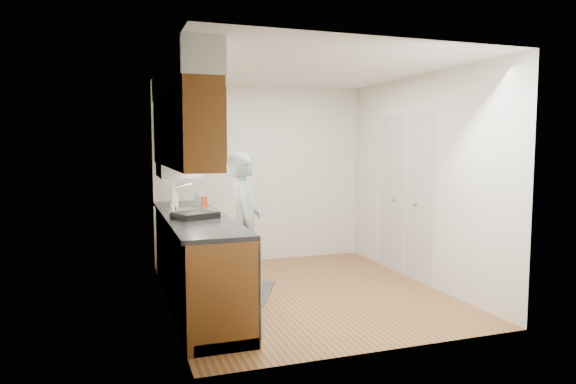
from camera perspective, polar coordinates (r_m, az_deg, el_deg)
The scene contains 14 objects.
floor at distance 5.92m, azimuth 1.75°, elevation -11.09°, with size 3.50×3.50×0.00m, color olive.
ceiling at distance 5.74m, azimuth 1.82°, elevation 13.61°, with size 3.50×3.50×0.00m, color white.
wall_left at distance 5.35m, azimuth -13.42°, elevation 0.64°, with size 0.02×3.50×2.50m, color silver.
wall_right at distance 6.38m, azimuth 14.49°, elevation 1.35°, with size 0.02×3.50×2.50m, color silver.
wall_back at distance 7.35m, azimuth -3.05°, elevation 2.03°, with size 3.00×0.02×2.50m, color silver.
counter at distance 5.50m, azimuth -10.10°, elevation -7.19°, with size 0.64×2.80×1.30m.
upper_cabinets at distance 5.41m, azimuth -11.83°, elevation 8.13°, with size 0.47×2.80×1.21m.
closet_door at distance 6.64m, azimuth 12.93°, elevation -0.41°, with size 0.02×1.22×2.05m, color white.
floor_mat at distance 5.91m, azimuth -4.81°, elevation -11.06°, with size 0.56×0.96×0.02m, color #565658.
person at distance 5.72m, azimuth -4.88°, elevation -2.40°, with size 0.63×0.42×1.78m, color #8AA2A8.
soap_bottle_a at distance 5.98m, azimuth -12.54°, elevation -0.60°, with size 0.10×0.10×0.26m, color #B4BEC3.
soap_bottle_b at distance 6.23m, azimuth -9.86°, elevation -0.64°, with size 0.08×0.09×0.19m, color #B4BEC3.
soda_can at distance 5.96m, azimuth -9.32°, elevation -1.16°, with size 0.07×0.07×0.14m, color #C03B21.
dish_rack at distance 5.19m, azimuth -10.28°, elevation -2.54°, with size 0.39×0.33×0.06m, color black.
Camera 1 is at (-2.01, -5.31, 1.68)m, focal length 32.00 mm.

